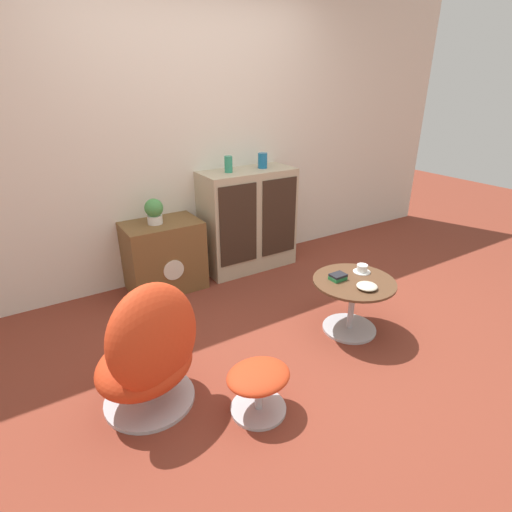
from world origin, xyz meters
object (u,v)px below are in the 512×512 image
Objects in this scene: coffee_table at (352,298)px; bowl at (367,286)px; vase_inner_left at (263,161)px; vase_leftmost at (228,164)px; potted_plant at (154,211)px; tv_console at (164,256)px; book_stack at (338,277)px; teacup at (362,269)px; egg_chair at (150,352)px; sideboard at (248,220)px; ottoman at (258,382)px.

bowl reaches higher than coffee_table.
vase_inner_left is 1.66m from bowl.
bowl is at bearing -81.32° from vase_leftmost.
potted_plant is (-0.73, -0.01, -0.31)m from vase_leftmost.
tv_console is 1.56m from book_stack.
tv_console is 1.67m from coffee_table.
potted_plant is at bearing 179.50° from tv_console.
potted_plant reaches higher than bowl.
teacup reaches higher than bowl.
vase_leftmost is at bearing 100.09° from coffee_table.
potted_plant is 1.87× the size of book_stack.
egg_chair is at bearing -140.12° from vase_inner_left.
sideboard is 1.50× the size of tv_console.
sideboard is at bearing 98.53° from teacup.
tv_console is 1.71m from teacup.
sideboard is at bearing 0.37° from tv_console.
tv_console is 1.78m from bowl.
vase_leftmost is 1.03× the size of vase_inner_left.
book_stack is at bearing -57.51° from tv_console.
book_stack is at bearing -91.72° from sideboard.
sideboard is 1.32m from book_stack.
book_stack reaches higher than ottoman.
sideboard is 0.58m from vase_inner_left.
book_stack is at bearing 22.82° from ottoman.
vase_leftmost reaches higher than sideboard.
ottoman is 2.54× the size of bowl.
ottoman is 1.05m from bowl.
ottoman is (-0.97, -1.71, -0.29)m from sideboard.
sideboard reaches higher than teacup.
bowl is at bearing -94.97° from vase_inner_left.
vase_inner_left is at bearing 39.88° from egg_chair.
sideboard reaches higher than bowl.
egg_chair reaches higher than coffee_table.
book_stack is at bearing 1.28° from egg_chair.
coffee_table is at bearing -94.83° from vase_inner_left.
ottoman is 1.70× the size of potted_plant.
egg_chair is 1.50m from bowl.
book_stack is (0.16, -1.32, -0.61)m from vase_leftmost.
tv_console reaches higher than ottoman.
teacup is (0.20, -1.33, -0.05)m from sideboard.
vase_leftmost is 0.79m from potted_plant.
tv_console is at bearing -179.20° from vase_leftmost.
sideboard is 6.92× the size of vase_inner_left.
tv_console reaches higher than bowl.
sideboard is 7.60× the size of teacup.
tv_console is 1.71m from ottoman.
sideboard is at bearing 0.33° from potted_plant.
bowl is at bearing -6.81° from egg_chair.
teacup is at bearing 25.74° from coffee_table.
potted_plant is (-0.05, 0.00, 0.43)m from tv_console.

